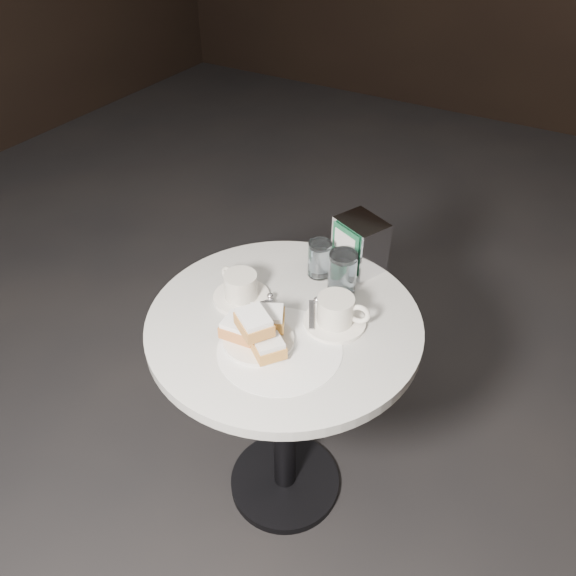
# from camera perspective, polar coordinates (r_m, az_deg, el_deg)

# --- Properties ---
(ground) EXTENTS (7.00, 7.00, 0.00)m
(ground) POSITION_cam_1_polar(r_m,az_deg,el_deg) (2.00, -0.31, -19.23)
(ground) COLOR black
(ground) RESTS_ON ground
(cafe_table) EXTENTS (0.70, 0.70, 0.74)m
(cafe_table) POSITION_cam_1_polar(r_m,az_deg,el_deg) (1.56, -0.38, -8.53)
(cafe_table) COLOR black
(cafe_table) RESTS_ON ground
(sugar_spill) EXTENTS (0.33, 0.33, 0.00)m
(sugar_spill) POSITION_cam_1_polar(r_m,az_deg,el_deg) (1.34, -0.85, -6.19)
(sugar_spill) COLOR white
(sugar_spill) RESTS_ON cafe_table
(beignet_plate) EXTENTS (0.20, 0.20, 0.11)m
(beignet_plate) POSITION_cam_1_polar(r_m,az_deg,el_deg) (1.33, -3.13, -4.44)
(beignet_plate) COLOR silver
(beignet_plate) RESTS_ON cafe_table
(coffee_cup_left) EXTENTS (0.19, 0.19, 0.08)m
(coffee_cup_left) POSITION_cam_1_polar(r_m,az_deg,el_deg) (1.47, -4.83, -0.03)
(coffee_cup_left) COLOR white
(coffee_cup_left) RESTS_ON cafe_table
(coffee_cup_right) EXTENTS (0.19, 0.19, 0.08)m
(coffee_cup_right) POSITION_cam_1_polar(r_m,az_deg,el_deg) (1.39, 4.89, -2.54)
(coffee_cup_right) COLOR white
(coffee_cup_right) RESTS_ON cafe_table
(water_glass_left) EXTENTS (0.08, 0.08, 0.10)m
(water_glass_left) POSITION_cam_1_polar(r_m,az_deg,el_deg) (1.54, 3.22, 2.94)
(water_glass_left) COLOR silver
(water_glass_left) RESTS_ON cafe_table
(water_glass_right) EXTENTS (0.09, 0.09, 0.12)m
(water_glass_right) POSITION_cam_1_polar(r_m,az_deg,el_deg) (1.48, 5.53, 1.45)
(water_glass_right) COLOR white
(water_glass_right) RESTS_ON cafe_table
(napkin_dispenser) EXTENTS (0.16, 0.15, 0.15)m
(napkin_dispenser) POSITION_cam_1_polar(r_m,az_deg,el_deg) (1.56, 7.28, 4.41)
(napkin_dispenser) COLOR silver
(napkin_dispenser) RESTS_ON cafe_table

